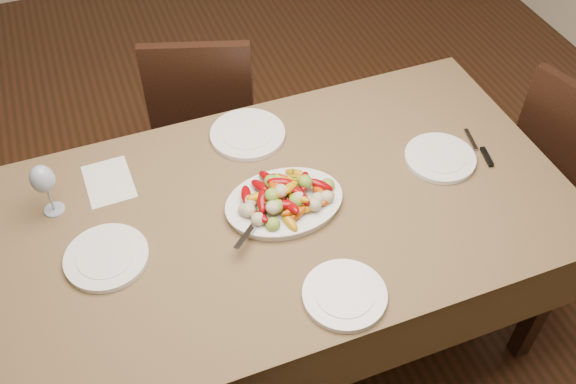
% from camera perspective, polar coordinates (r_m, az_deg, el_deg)
% --- Properties ---
extents(floor, '(6.00, 6.00, 0.00)m').
position_cam_1_polar(floor, '(2.69, -2.66, -12.13)').
color(floor, '#371E10').
rests_on(floor, ground).
extents(dining_table, '(1.85, 1.05, 0.76)m').
position_cam_1_polar(dining_table, '(2.37, 0.00, -7.29)').
color(dining_table, brown).
rests_on(dining_table, ground).
extents(chair_far, '(0.53, 0.53, 0.95)m').
position_cam_1_polar(chair_far, '(2.88, -7.25, 7.14)').
color(chair_far, black).
rests_on(chair_far, ground).
extents(serving_platter, '(0.38, 0.28, 0.02)m').
position_cam_1_polar(serving_platter, '(2.06, -0.34, -1.07)').
color(serving_platter, white).
rests_on(serving_platter, dining_table).
extents(roasted_vegetables, '(0.31, 0.21, 0.09)m').
position_cam_1_polar(roasted_vegetables, '(2.02, -0.35, 0.01)').
color(roasted_vegetables, '#7A0306').
rests_on(roasted_vegetables, serving_platter).
extents(serving_spoon, '(0.24, 0.24, 0.03)m').
position_cam_1_polar(serving_spoon, '(2.00, -1.71, -1.60)').
color(serving_spoon, '#9EA0A8').
rests_on(serving_spoon, serving_platter).
extents(plate_left, '(0.25, 0.25, 0.02)m').
position_cam_1_polar(plate_left, '(2.00, -15.82, -5.63)').
color(plate_left, white).
rests_on(plate_left, dining_table).
extents(plate_right, '(0.24, 0.24, 0.02)m').
position_cam_1_polar(plate_right, '(2.27, 13.36, 2.94)').
color(plate_right, white).
rests_on(plate_right, dining_table).
extents(plate_far, '(0.27, 0.27, 0.02)m').
position_cam_1_polar(plate_far, '(2.31, -3.61, 5.14)').
color(plate_far, white).
rests_on(plate_far, dining_table).
extents(plate_near, '(0.24, 0.24, 0.02)m').
position_cam_1_polar(plate_near, '(1.86, 5.05, -9.12)').
color(plate_near, white).
rests_on(plate_near, dining_table).
extents(wine_glass, '(0.08, 0.08, 0.20)m').
position_cam_1_polar(wine_glass, '(2.12, -20.70, 0.30)').
color(wine_glass, '#8C99A5').
rests_on(wine_glass, dining_table).
extents(menu_card, '(0.16, 0.21, 0.00)m').
position_cam_1_polar(menu_card, '(2.23, -15.65, 0.89)').
color(menu_card, silver).
rests_on(menu_card, dining_table).
extents(table_knife, '(0.06, 0.20, 0.01)m').
position_cam_1_polar(table_knife, '(2.35, 16.64, 3.65)').
color(table_knife, '#9EA0A8').
rests_on(table_knife, dining_table).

